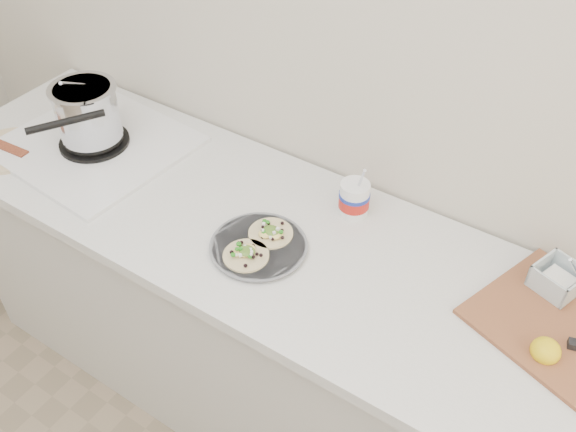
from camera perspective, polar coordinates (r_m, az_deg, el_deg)
The scene contains 5 objects.
counter at distance 2.13m, azimuth 0.06°, elevation -10.38°, with size 2.44×0.66×0.90m.
stove at distance 2.16m, azimuth -17.16°, elevation 7.78°, with size 0.59×0.55×0.27m.
taco_plate at distance 1.75m, azimuth -2.63°, elevation -2.51°, with size 0.27×0.27×0.04m.
tub at distance 1.83m, azimuth 5.99°, elevation 1.79°, with size 0.09×0.09×0.20m.
bacon_plate at distance 2.28m, azimuth -23.58°, elevation 5.40°, with size 0.25×0.25×0.02m.
Camera 1 is at (0.72, 0.34, 2.14)m, focal length 40.00 mm.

